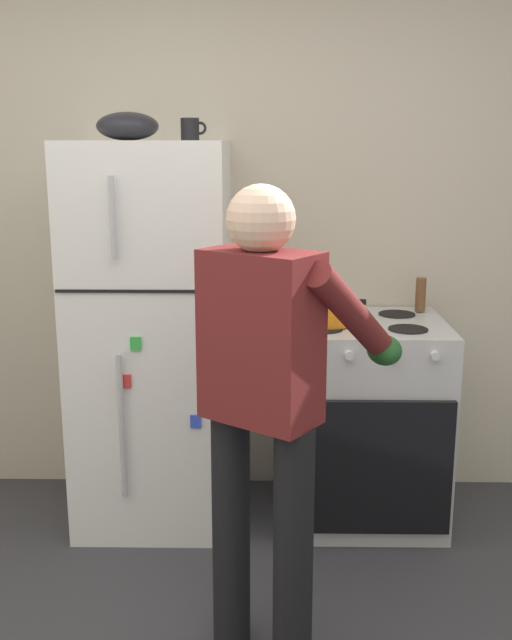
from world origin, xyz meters
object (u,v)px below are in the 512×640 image
Objects in this scene: pepper_mill at (421,295)px; stove_range at (358,421)px; mixing_bowl at (128,126)px; red_pot at (327,310)px; refrigerator at (153,336)px; person_cook at (268,385)px; coffee_mug at (191,129)px.

stove_range is at bearing -144.96° from pepper_mill.
pepper_mill is 1.54m from mixing_bowl.
mixing_bowl is at bearing 179.42° from stove_range.
red_pot is 2.15× the size of pepper_mill.
refrigerator is at bearing -170.82° from pepper_mill.
red_pot is (0.26, 0.94, 0.04)m from person_cook.
red_pot is at bearing -3.33° from mixing_bowl.
pepper_mill is (1.06, 0.15, -0.75)m from coffee_mug.
stove_range is (0.94, -0.01, -0.40)m from refrigerator.
red_pot is 1.29× the size of mixing_bowl.
coffee_mug is at bearing 175.44° from stove_range.
stove_range is 5.94× the size of pepper_mill.
person_cook is (0.52, -0.99, 0.10)m from refrigerator.
person_cook is 0.98m from red_pot.
coffee_mug is (-0.34, 1.04, 0.81)m from person_cook.
refrigerator is 0.79m from red_pot.
person_cook reaches higher than stove_range.
pepper_mill is at bearing 8.62° from mixing_bowl.
coffee_mug is at bearing 10.78° from mixing_bowl.
mixing_bowl is at bearing 121.29° from person_cook.
refrigerator is 1.08× the size of person_cook.
red_pot is at bearing -9.51° from coffee_mug.
coffee_mug reaches higher than person_cook.
mixing_bowl is (-1.02, 0.01, 1.32)m from stove_range.
pepper_mill reaches higher than stove_range.
coffee_mug reaches higher than pepper_mill.
coffee_mug is 1.31m from pepper_mill.
red_pot is at bearing -3.65° from refrigerator.
person_cook reaches higher than red_pot.
pepper_mill is at bearing 28.52° from red_pot.
refrigerator is at bearing 179.39° from stove_range.
coffee_mug is (0.18, 0.05, 0.91)m from refrigerator.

